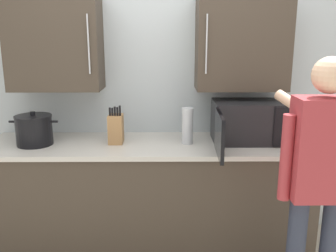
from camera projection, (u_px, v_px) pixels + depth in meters
name	position (u px, v px, depth m)	size (l,w,h in m)	color
back_wall_tiled	(150.00, 74.00, 3.09)	(3.64, 0.44, 2.63)	#B2BCC1
counter_unit	(150.00, 196.00, 3.00)	(2.57, 0.68, 0.90)	#3D3328
microwave_oven	(247.00, 122.00, 2.89)	(0.62, 0.78, 0.32)	black
knife_block	(116.00, 129.00, 2.87)	(0.11, 0.15, 0.30)	#A37547
thermos_flask	(187.00, 126.00, 2.85)	(0.09, 0.09, 0.28)	#B7BABF
stock_pot	(34.00, 130.00, 2.83)	(0.37, 0.28, 0.26)	black
person_figure	(319.00, 172.00, 2.09)	(0.44, 0.61, 1.62)	#282D3D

